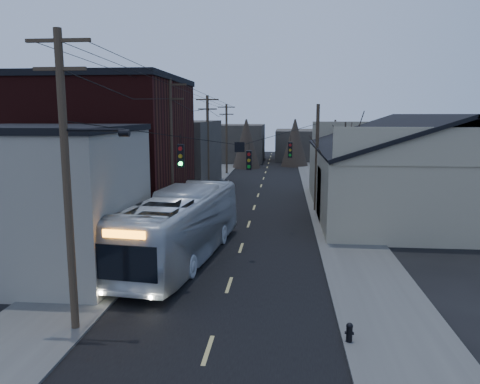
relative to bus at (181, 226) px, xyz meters
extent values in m
cube|color=black|center=(3.00, 18.48, -1.85)|extent=(9.00, 110.00, 0.02)
cube|color=#474744|center=(-3.50, 18.48, -1.80)|extent=(4.00, 110.00, 0.12)
cube|color=#474744|center=(9.50, 18.48, -1.80)|extent=(4.00, 110.00, 0.12)
cube|color=gray|center=(-6.00, -2.52, 1.64)|extent=(8.00, 8.00, 7.00)
cube|color=black|center=(-7.00, 8.48, 3.14)|extent=(10.00, 12.00, 10.00)
cube|color=#36312B|center=(-6.50, 24.48, 1.64)|extent=(9.00, 14.00, 7.00)
cube|color=gray|center=(16.00, 13.48, 0.64)|extent=(16.00, 20.00, 5.00)
cube|color=black|center=(12.00, 13.48, 4.44)|extent=(8.16, 20.60, 2.86)
cube|color=black|center=(20.00, 13.48, 4.44)|extent=(8.16, 20.60, 2.86)
cube|color=#36312B|center=(-3.00, 53.48, 1.14)|extent=(10.00, 12.00, 6.00)
cube|color=#36312B|center=(10.00, 58.48, 0.64)|extent=(12.00, 14.00, 5.00)
cone|color=black|center=(9.50, 8.48, 1.74)|extent=(0.40, 0.40, 7.20)
cylinder|color=#382B1E|center=(-2.00, -8.52, 3.39)|extent=(0.28, 0.28, 10.50)
cube|color=#382B1E|center=(-2.00, -8.52, 8.24)|extent=(2.20, 0.12, 0.12)
cylinder|color=#382B1E|center=(-2.00, 6.48, 3.14)|extent=(0.28, 0.28, 10.00)
cube|color=#382B1E|center=(-2.00, 6.48, 7.74)|extent=(2.20, 0.12, 0.12)
cylinder|color=#382B1E|center=(-2.00, 21.48, 2.89)|extent=(0.28, 0.28, 9.50)
cube|color=#382B1E|center=(-2.00, 21.48, 7.24)|extent=(2.20, 0.12, 0.12)
cylinder|color=#382B1E|center=(-2.00, 36.48, 2.64)|extent=(0.28, 0.28, 9.00)
cube|color=#382B1E|center=(-2.00, 36.48, 6.74)|extent=(2.20, 0.12, 0.12)
cylinder|color=#382B1E|center=(8.00, 13.48, 2.39)|extent=(0.28, 0.28, 8.50)
cube|color=black|center=(1.00, -4.02, 4.09)|extent=(0.28, 0.20, 1.00)
cube|color=black|center=(3.60, 0.48, 3.49)|extent=(0.28, 0.20, 1.00)
cube|color=black|center=(5.80, 6.48, 3.59)|extent=(0.28, 0.20, 1.00)
imported|color=silver|center=(0.00, 0.00, 0.00)|extent=(4.67, 13.60, 3.71)
imported|color=#96979D|center=(-1.30, 17.36, -1.06)|extent=(2.00, 4.91, 1.58)
cylinder|color=black|center=(7.70, -8.68, -1.47)|extent=(0.21, 0.21, 0.53)
sphere|color=black|center=(7.70, -8.68, -1.18)|extent=(0.23, 0.23, 0.23)
cylinder|color=black|center=(7.70, -8.68, -1.43)|extent=(0.32, 0.16, 0.11)
camera|label=1|loc=(5.40, -23.74, 5.87)|focal=35.00mm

